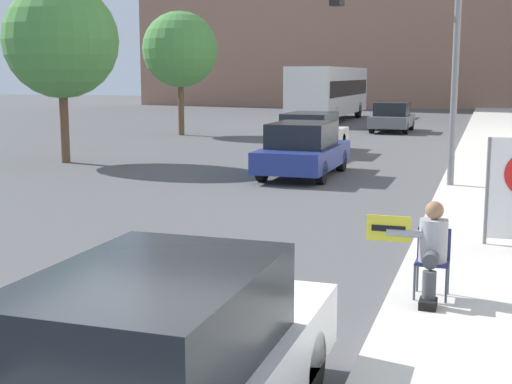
% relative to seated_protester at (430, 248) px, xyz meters
% --- Properties ---
extents(ground_plane, '(160.00, 160.00, 0.00)m').
position_rel_seated_protester_xyz_m(ground_plane, '(-2.50, -2.65, -0.80)').
color(ground_plane, '#4F4F51').
extents(seated_protester, '(1.00, 0.77, 1.18)m').
position_rel_seated_protester_xyz_m(seated_protester, '(0.00, 0.00, 0.00)').
color(seated_protester, '#474C56').
rests_on(seated_protester, sidewalk_curb).
extents(traffic_light_pole, '(3.34, 3.11, 5.57)m').
position_rel_seated_protester_xyz_m(traffic_light_pole, '(-1.43, 9.65, 3.16)').
color(traffic_light_pole, slate).
rests_on(traffic_light_pole, sidewalk_curb).
extents(parked_car_curbside, '(1.70, 4.20, 1.52)m').
position_rel_seated_protester_xyz_m(parked_car_curbside, '(-1.58, -4.13, -0.06)').
color(parked_car_curbside, white).
rests_on(parked_car_curbside, ground_plane).
extents(car_on_road_nearest, '(1.85, 4.31, 1.53)m').
position_rel_seated_protester_xyz_m(car_on_road_nearest, '(-4.34, 10.82, -0.05)').
color(car_on_road_nearest, navy).
rests_on(car_on_road_nearest, ground_plane).
extents(car_on_road_midblock, '(1.87, 4.74, 1.49)m').
position_rel_seated_protester_xyz_m(car_on_road_midblock, '(-5.53, 16.53, -0.06)').
color(car_on_road_midblock, white).
rests_on(car_on_road_midblock, ground_plane).
extents(car_on_road_distant, '(1.84, 4.14, 1.47)m').
position_rel_seated_protester_xyz_m(car_on_road_distant, '(-4.03, 27.46, -0.07)').
color(car_on_road_distant, '#565B60').
rests_on(car_on_road_distant, ground_plane).
extents(city_bus_on_road, '(2.51, 12.17, 3.26)m').
position_rel_seated_protester_xyz_m(city_bus_on_road, '(-8.78, 34.67, 1.07)').
color(city_bus_on_road, silver).
rests_on(city_bus_on_road, ground_plane).
extents(street_tree_near_curb, '(3.66, 3.66, 5.74)m').
position_rel_seated_protester_xyz_m(street_tree_near_curb, '(-12.51, 11.50, 3.10)').
color(street_tree_near_curb, brown).
rests_on(street_tree_near_curb, ground_plane).
extents(street_tree_midblock, '(3.51, 3.51, 5.74)m').
position_rel_seated_protester_xyz_m(street_tree_midblock, '(-13.26, 22.42, 3.17)').
color(street_tree_midblock, brown).
rests_on(street_tree_midblock, ground_plane).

